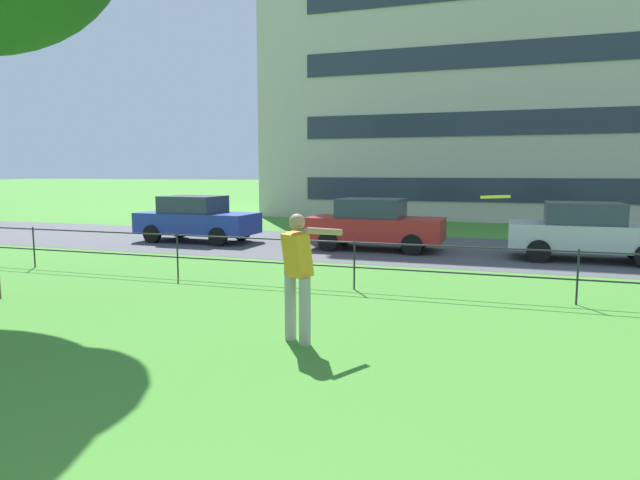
# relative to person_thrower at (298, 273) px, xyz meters

# --- Properties ---
(street_strip) EXTENTS (80.00, 6.73, 0.01)m
(street_strip) POSITION_rel_person_thrower_xyz_m (1.87, 9.96, -0.96)
(street_strip) COLOR #4C4C51
(street_strip) RESTS_ON ground
(park_fence) EXTENTS (28.59, 0.04, 1.00)m
(park_fence) POSITION_rel_person_thrower_xyz_m (1.87, 3.61, -0.30)
(park_fence) COLOR #232328
(park_fence) RESTS_ON ground
(person_thrower) EXTENTS (0.77, 0.68, 1.79)m
(person_thrower) POSITION_rel_person_thrower_xyz_m (0.00, 0.00, 0.00)
(person_thrower) COLOR gray
(person_thrower) RESTS_ON ground
(frisbee) EXTENTS (0.38, 0.38, 0.04)m
(frisbee) POSITION_rel_person_thrower_xyz_m (2.57, -1.53, 1.14)
(frisbee) COLOR yellow
(car_blue_far_right) EXTENTS (4.03, 1.88, 1.54)m
(car_blue_far_right) POSITION_rel_person_thrower_xyz_m (-7.22, 9.37, -0.19)
(car_blue_far_right) COLOR #233899
(car_blue_far_right) RESTS_ON ground
(car_red_center) EXTENTS (4.02, 1.85, 1.54)m
(car_red_center) POSITION_rel_person_thrower_xyz_m (-1.09, 9.39, -0.19)
(car_red_center) COLOR red
(car_red_center) RESTS_ON ground
(car_silver_left) EXTENTS (4.03, 1.87, 1.54)m
(car_silver_left) POSITION_rel_person_thrower_xyz_m (4.72, 9.13, -0.19)
(car_silver_left) COLOR #B7BABF
(car_silver_left) RESTS_ON ground
(apartment_building_background) EXTENTS (34.54, 14.81, 18.52)m
(apartment_building_background) POSITION_rel_person_thrower_xyz_m (7.40, 27.11, 8.30)
(apartment_building_background) COLOR beige
(apartment_building_background) RESTS_ON ground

